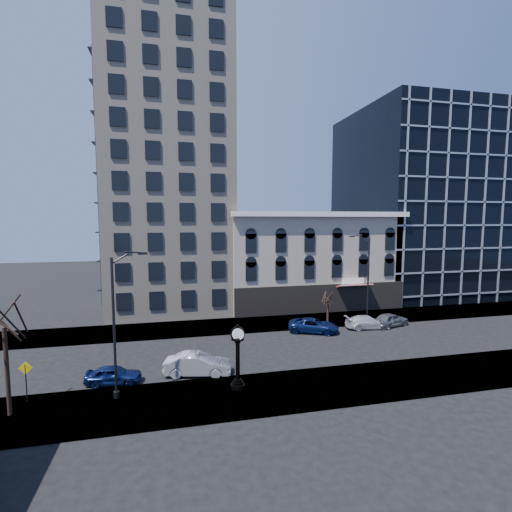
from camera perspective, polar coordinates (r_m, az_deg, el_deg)
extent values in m
plane|color=black|center=(33.53, -1.86, -14.48)|extent=(160.00, 160.00, 0.00)
cube|color=gray|center=(41.00, -4.05, -10.64)|extent=(160.00, 6.00, 0.12)
cube|color=gray|center=(26.31, 1.71, -20.19)|extent=(160.00, 6.00, 0.12)
cube|color=#C3B39D|center=(50.48, -13.16, 13.98)|extent=(15.00, 15.00, 38.00)
cube|color=white|center=(56.66, -13.68, 33.66)|extent=(15.40, 15.40, 0.60)
cube|color=#AA9D8C|center=(50.55, 8.03, -0.72)|extent=(22.00, 10.00, 12.00)
cube|color=white|center=(45.44, 10.49, 6.37)|extent=(22.60, 0.80, 0.60)
cube|color=black|center=(46.60, 10.19, -6.53)|extent=(22.00, 0.30, 3.60)
cube|color=maroon|center=(47.51, 14.94, -4.43)|extent=(4.50, 1.18, 0.55)
cube|color=black|center=(64.39, 23.47, 7.34)|extent=(20.00, 20.00, 28.00)
cylinder|color=black|center=(26.70, -2.81, -19.32)|extent=(1.00, 1.00, 0.27)
cylinder|color=black|center=(26.61, -2.82, -18.88)|extent=(0.73, 0.73, 0.18)
cylinder|color=black|center=(26.54, -2.82, -18.55)|extent=(0.55, 0.55, 0.15)
cylinder|color=black|center=(26.00, -2.83, -15.76)|extent=(0.29, 0.29, 2.65)
sphere|color=black|center=(25.52, -2.85, -12.81)|extent=(0.51, 0.51, 0.51)
cube|color=black|center=(25.49, -2.85, -12.61)|extent=(0.84, 0.43, 0.23)
cylinder|color=black|center=(25.38, -2.85, -11.83)|extent=(0.99, 0.56, 0.95)
cylinder|color=white|center=(25.24, -2.79, -11.93)|extent=(0.77, 0.25, 0.80)
cylinder|color=white|center=(25.53, -2.92, -11.73)|extent=(0.77, 0.25, 0.80)
sphere|color=black|center=(25.22, -2.86, -10.64)|extent=(0.18, 0.18, 0.18)
cylinder|color=black|center=(25.43, -21.00, -10.41)|extent=(0.17, 0.17, 9.07)
cylinder|color=black|center=(26.92, -20.66, -19.30)|extent=(0.38, 0.38, 0.42)
cube|color=black|center=(24.92, -16.81, 0.39)|extent=(0.62, 0.38, 0.15)
cylinder|color=black|center=(43.83, 16.87, -3.46)|extent=(0.17, 0.17, 9.36)
cylinder|color=black|center=(44.73, 16.70, -9.11)|extent=(0.39, 0.39, 0.44)
cube|color=black|center=(43.08, 14.33, 2.93)|extent=(0.64, 0.44, 0.15)
cylinder|color=#301F18|center=(26.69, -33.94, -14.53)|extent=(0.24, 0.24, 5.26)
cylinder|color=#301F18|center=(42.56, 10.98, -8.19)|extent=(0.25, 0.25, 2.65)
cylinder|color=black|center=(28.39, -31.86, -16.29)|extent=(0.07, 0.07, 2.40)
cube|color=#E0BE0B|center=(28.05, -31.97, -14.42)|extent=(0.85, 0.13, 0.85)
imported|color=#0C194C|center=(29.14, -21.07, -16.66)|extent=(3.94, 1.96, 1.29)
imported|color=silver|center=(28.99, -8.93, -16.13)|extent=(5.17, 2.71, 1.62)
imported|color=#0C194C|center=(39.10, 8.82, -10.51)|extent=(5.60, 4.21, 1.41)
imported|color=silver|center=(41.67, 16.75, -9.72)|extent=(4.82, 2.33, 1.35)
imported|color=#595B60|center=(43.21, 19.98, -9.19)|extent=(4.63, 2.91, 1.47)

